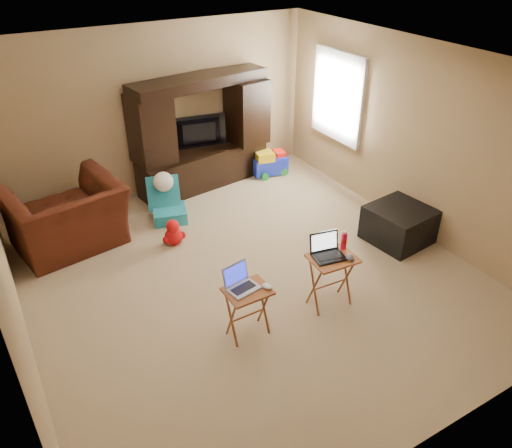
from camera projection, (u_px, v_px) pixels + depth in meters
floor at (248, 272)px, 6.10m from camera, size 5.50×5.50×0.00m
ceiling at (246, 64)px, 4.80m from camera, size 5.50×5.50×0.00m
wall_back at (157, 110)px, 7.48m from camera, size 5.00×0.00×5.00m
wall_front at (443, 335)px, 3.42m from camera, size 5.00×0.00×5.00m
wall_right at (413, 138)px, 6.53m from camera, size 0.00×5.50×5.50m
window_pane at (339, 96)px, 7.58m from camera, size 0.00×1.20×1.20m
window_frame at (338, 96)px, 7.58m from camera, size 0.06×1.14×1.34m
entertainment_center at (202, 133)px, 7.70m from camera, size 2.20×0.83×1.76m
television at (200, 133)px, 7.79m from camera, size 0.90×0.26×0.51m
recliner at (67, 217)px, 6.39m from camera, size 1.51×1.37×0.87m
child_rocker at (168, 201)px, 7.03m from camera, size 0.59×0.63×0.61m
plush_toy at (173, 232)px, 6.55m from camera, size 0.33×0.27×0.37m
push_toy at (270, 162)px, 8.36m from camera, size 0.65×0.51×0.44m
ottoman at (399, 224)px, 6.61m from camera, size 0.82×0.82×0.48m
tray_table_left at (248, 312)px, 5.05m from camera, size 0.45×0.36×0.57m
tray_table_right at (331, 281)px, 5.44m from camera, size 0.51×0.42×0.63m
laptop_left at (243, 280)px, 4.85m from camera, size 0.34×0.30×0.24m
laptop_right at (330, 248)px, 5.21m from camera, size 0.37×0.33×0.24m
mouse_left at (267, 286)px, 4.92m from camera, size 0.11×0.13×0.05m
mouse_right at (350, 257)px, 5.23m from camera, size 0.11×0.15×0.05m
water_bottle at (344, 241)px, 5.37m from camera, size 0.06×0.06×0.19m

